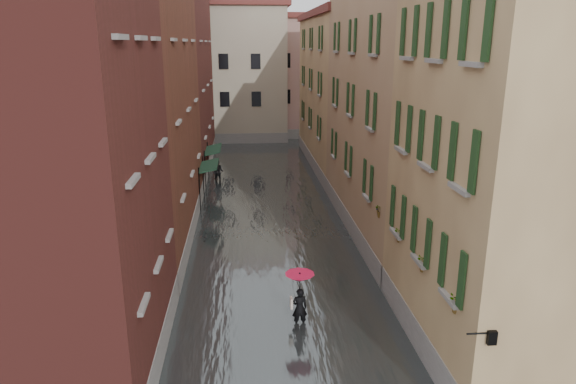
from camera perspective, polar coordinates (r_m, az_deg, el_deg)
name	(u,v)px	position (r m, az deg, el deg)	size (l,w,h in m)	color
ground	(286,324)	(18.89, -0.23, -14.49)	(120.00, 120.00, 0.00)	slate
floodwater	(268,209)	(30.74, -2.28, -1.89)	(10.00, 60.00, 0.20)	#444A4B
building_left_near	(36,163)	(15.59, -26.19, 2.88)	(6.00, 8.00, 13.00)	maroon
building_left_mid	(125,117)	(26.03, -17.71, 7.96)	(6.00, 14.00, 12.50)	brown
building_left_far	(167,80)	(40.66, -13.33, 12.07)	(6.00, 16.00, 14.00)	maroon
building_right_near	(524,178)	(16.92, 24.72, 1.38)	(6.00, 8.00, 11.50)	#93714B
building_right_mid	(410,108)	(26.72, 13.37, 9.02)	(6.00, 14.00, 13.00)	tan
building_right_far	(349,95)	(41.23, 6.77, 10.69)	(6.00, 16.00, 11.50)	#93714B
building_end_cream	(225,75)	(54.30, -6.96, 12.79)	(12.00, 9.00, 13.00)	#B3A98E
building_end_pink	(310,78)	(56.78, 2.45, 12.53)	(10.00, 9.00, 12.00)	tan
awning_near	(208,167)	(31.32, -8.83, 2.77)	(1.09, 3.05, 2.80)	#163221
awning_far	(213,150)	(36.11, -8.36, 4.59)	(1.09, 3.32, 2.80)	#163221
wall_lantern	(490,336)	(13.43, 21.55, -14.69)	(0.71, 0.22, 0.35)	black
window_planters	(413,238)	(17.35, 13.76, -5.00)	(0.59, 8.46, 0.84)	brown
pedestrian_main	(299,293)	(18.09, 1.29, -11.17)	(1.03, 1.03, 2.06)	black
pedestrian_far	(218,172)	(36.86, -7.80, 2.27)	(0.83, 0.65, 1.71)	black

